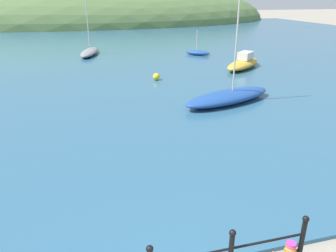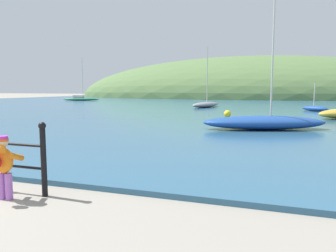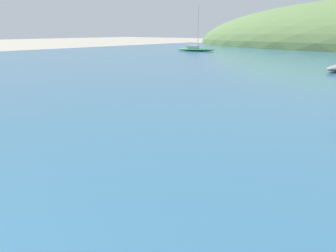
{
  "view_description": "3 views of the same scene",
  "coord_description": "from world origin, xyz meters",
  "px_view_note": "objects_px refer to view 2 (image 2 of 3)",
  "views": [
    {
      "loc": [
        -1.11,
        -2.44,
        4.83
      ],
      "look_at": [
        1.31,
        6.56,
        1.07
      ],
      "focal_mm": 35.0,
      "sensor_mm": 36.0,
      "label": 1
    },
    {
      "loc": [
        6.02,
        -2.7,
        1.73
      ],
      "look_at": [
        3.2,
        5.5,
        0.74
      ],
      "focal_mm": 35.0,
      "sensor_mm": 36.0,
      "label": 2
    },
    {
      "loc": [
        4.84,
        0.9,
        2.76
      ],
      "look_at": [
        0.74,
        5.81,
        0.88
      ],
      "focal_mm": 35.0,
      "sensor_mm": 36.0,
      "label": 3
    }
  ],
  "objects_px": {
    "child_in_coat": "(3,162)",
    "boat_red_dinghy": "(315,108)",
    "boat_blue_hull": "(264,122)",
    "boat_green_fishing": "(206,104)",
    "mooring_buoy": "(227,114)",
    "boat_mid_harbor": "(81,99)"
  },
  "relations": [
    {
      "from": "child_in_coat",
      "to": "boat_red_dinghy",
      "type": "xyz_separation_m",
      "value": [
        6.44,
        22.36,
        -0.3
      ]
    },
    {
      "from": "child_in_coat",
      "to": "boat_blue_hull",
      "type": "height_order",
      "value": "boat_blue_hull"
    },
    {
      "from": "child_in_coat",
      "to": "boat_green_fishing",
      "type": "distance_m",
      "value": 24.88
    },
    {
      "from": "boat_green_fishing",
      "to": "boat_blue_hull",
      "type": "height_order",
      "value": "boat_blue_hull"
    },
    {
      "from": "boat_blue_hull",
      "to": "boat_green_fishing",
      "type": "bearing_deg",
      "value": 110.94
    },
    {
      "from": "boat_red_dinghy",
      "to": "boat_green_fishing",
      "type": "distance_m",
      "value": 9.04
    },
    {
      "from": "boat_green_fishing",
      "to": "boat_blue_hull",
      "type": "xyz_separation_m",
      "value": [
        5.71,
        -14.93,
        0.03
      ]
    },
    {
      "from": "boat_blue_hull",
      "to": "mooring_buoy",
      "type": "relative_size",
      "value": 14.56
    },
    {
      "from": "child_in_coat",
      "to": "mooring_buoy",
      "type": "xyz_separation_m",
      "value": [
        1.17,
        14.94,
        -0.3
      ]
    },
    {
      "from": "boat_mid_harbor",
      "to": "child_in_coat",
      "type": "bearing_deg",
      "value": -57.75
    },
    {
      "from": "child_in_coat",
      "to": "mooring_buoy",
      "type": "distance_m",
      "value": 14.99
    },
    {
      "from": "child_in_coat",
      "to": "boat_mid_harbor",
      "type": "height_order",
      "value": "boat_mid_harbor"
    },
    {
      "from": "boat_blue_hull",
      "to": "child_in_coat",
      "type": "bearing_deg",
      "value": -109.26
    },
    {
      "from": "boat_mid_harbor",
      "to": "boat_red_dinghy",
      "type": "bearing_deg",
      "value": -25.18
    },
    {
      "from": "boat_mid_harbor",
      "to": "boat_blue_hull",
      "type": "height_order",
      "value": "boat_mid_harbor"
    },
    {
      "from": "boat_green_fishing",
      "to": "mooring_buoy",
      "type": "distance_m",
      "value": 10.42
    },
    {
      "from": "boat_blue_hull",
      "to": "mooring_buoy",
      "type": "height_order",
      "value": "boat_blue_hull"
    },
    {
      "from": "boat_red_dinghy",
      "to": "boat_green_fishing",
      "type": "height_order",
      "value": "boat_green_fishing"
    },
    {
      "from": "boat_green_fishing",
      "to": "boat_mid_harbor",
      "type": "distance_m",
      "value": 23.42
    },
    {
      "from": "boat_mid_harbor",
      "to": "boat_blue_hull",
      "type": "relative_size",
      "value": 1.0
    },
    {
      "from": "boat_green_fishing",
      "to": "mooring_buoy",
      "type": "bearing_deg",
      "value": -70.72
    },
    {
      "from": "child_in_coat",
      "to": "boat_mid_harbor",
      "type": "relative_size",
      "value": 0.17
    }
  ]
}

